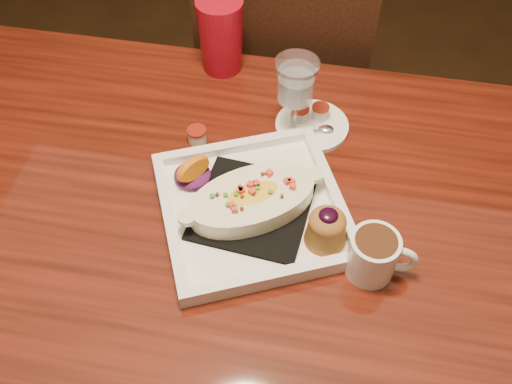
% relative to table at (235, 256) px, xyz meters
% --- Properties ---
extents(table, '(1.50, 0.90, 0.75)m').
position_rel_table_xyz_m(table, '(0.00, 0.00, 0.00)').
color(table, maroon).
rests_on(table, floor).
extents(chair_far, '(0.42, 0.42, 0.93)m').
position_rel_table_xyz_m(chair_far, '(-0.00, 0.63, -0.15)').
color(chair_far, black).
rests_on(chair_far, floor).
extents(plate, '(0.39, 0.39, 0.08)m').
position_rel_table_xyz_m(plate, '(0.04, 0.03, 0.12)').
color(plate, white).
rests_on(plate, table).
extents(coffee_mug, '(0.11, 0.08, 0.08)m').
position_rel_table_xyz_m(coffee_mug, '(0.23, -0.04, 0.14)').
color(coffee_mug, white).
rests_on(coffee_mug, table).
extents(goblet, '(0.08, 0.08, 0.16)m').
position_rel_table_xyz_m(goblet, '(0.07, 0.24, 0.21)').
color(goblet, silver).
rests_on(goblet, table).
extents(saucer, '(0.14, 0.14, 0.10)m').
position_rel_table_xyz_m(saucer, '(0.10, 0.25, 0.11)').
color(saucer, white).
rests_on(saucer, table).
extents(creamer_loose, '(0.04, 0.04, 0.03)m').
position_rel_table_xyz_m(creamer_loose, '(-0.11, 0.18, 0.11)').
color(creamer_loose, silver).
rests_on(creamer_loose, table).
extents(red_tumbler, '(0.09, 0.09, 0.16)m').
position_rel_table_xyz_m(red_tumbler, '(-0.11, 0.40, 0.18)').
color(red_tumbler, '#AF0C1E').
rests_on(red_tumbler, table).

